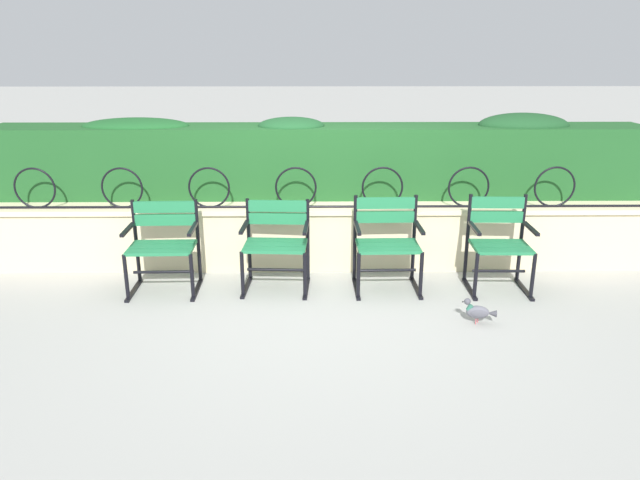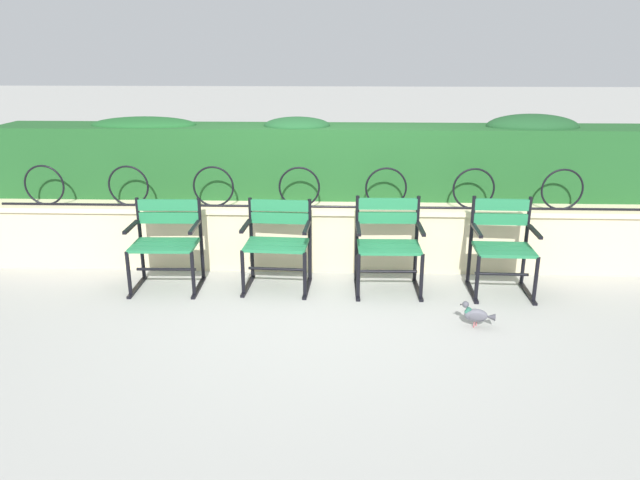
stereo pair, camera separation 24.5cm
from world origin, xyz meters
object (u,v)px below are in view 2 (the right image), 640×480
park_chair_rightmost (502,244)px  park_chair_centre_left (278,241)px  park_chair_leftmost (166,241)px  pigeon_near_chairs (477,315)px  park_chair_centre_right (388,242)px

park_chair_rightmost → park_chair_centre_left: bearing=178.5°
park_chair_leftmost → park_chair_rightmost: (3.17, -0.01, 0.00)m
park_chair_leftmost → park_chair_centre_left: size_ratio=1.01×
park_chair_rightmost → pigeon_near_chairs: bearing=-115.5°
park_chair_centre_left → park_chair_centre_right: 1.05m
park_chair_leftmost → park_chair_rightmost: park_chair_rightmost is taller
park_chair_centre_left → park_chair_rightmost: bearing=-1.5°
park_chair_leftmost → pigeon_near_chairs: bearing=-15.9°
park_chair_centre_right → pigeon_near_chairs: 1.13m
pigeon_near_chairs → park_chair_rightmost: bearing=64.5°
park_chair_centre_left → park_chair_centre_right: (1.05, -0.02, 0.01)m
park_chair_leftmost → pigeon_near_chairs: 2.93m
park_chair_rightmost → pigeon_near_chairs: (-0.38, -0.79, -0.35)m
park_chair_leftmost → park_chair_centre_left: bearing=2.5°
park_chair_leftmost → park_chair_centre_right: size_ratio=0.96×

